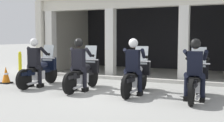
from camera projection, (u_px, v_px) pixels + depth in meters
ground_plane at (140, 78)px, 11.16m from camera, size 80.00×80.00×0.00m
station_building at (160, 26)px, 12.77m from camera, size 9.75×4.58×3.33m
kerb_strip at (141, 79)px, 10.38m from camera, size 9.25×0.24×0.12m
motorcycle_far_left at (41, 71)px, 9.38m from camera, size 0.62×2.04×1.35m
police_officer_far_left at (35, 58)px, 9.08m from camera, size 0.63×0.61×1.58m
motorcycle_center_left at (84, 73)px, 8.67m from camera, size 0.62×2.04×1.35m
police_officer_center_left at (79, 60)px, 8.38m from camera, size 0.63×0.61×1.58m
motorcycle_center_right at (137, 76)px, 8.11m from camera, size 0.62×2.04×1.35m
police_officer_center_right at (133, 62)px, 7.82m from camera, size 0.63×0.61×1.58m
motorcycle_far_right at (196, 80)px, 7.37m from camera, size 0.62×2.04×1.35m
police_officer_far_right at (195, 64)px, 7.07m from camera, size 0.63×0.61×1.58m
traffic_cone_flank at (6, 75)px, 9.86m from camera, size 0.34×0.34×0.59m
bollard_kerbside at (20, 63)px, 12.06m from camera, size 0.14×0.14×1.01m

